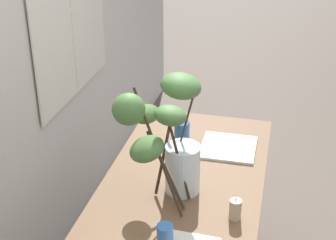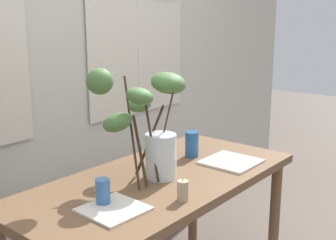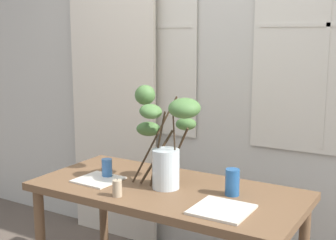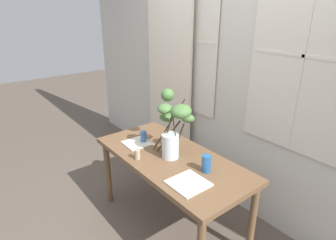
{
  "view_description": "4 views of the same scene",
  "coord_description": "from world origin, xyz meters",
  "px_view_note": "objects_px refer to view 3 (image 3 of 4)",
  "views": [
    {
      "loc": [
        -1.8,
        -0.38,
        2.02
      ],
      "look_at": [
        -0.06,
        0.04,
        1.11
      ],
      "focal_mm": 54.27,
      "sensor_mm": 36.0,
      "label": 1
    },
    {
      "loc": [
        -1.51,
        -1.29,
        1.51
      ],
      "look_at": [
        0.07,
        0.0,
        1.02
      ],
      "focal_mm": 46.35,
      "sensor_mm": 36.0,
      "label": 2
    },
    {
      "loc": [
        1.25,
        -2.09,
        1.58
      ],
      "look_at": [
        0.03,
        -0.04,
        1.14
      ],
      "focal_mm": 49.25,
      "sensor_mm": 36.0,
      "label": 3
    },
    {
      "loc": [
        1.72,
        -1.39,
        1.99
      ],
      "look_at": [
        -0.05,
        0.01,
        1.08
      ],
      "focal_mm": 30.54,
      "sensor_mm": 36.0,
      "label": 4
    }
  ],
  "objects_px": {
    "vase_with_branches": "(165,137)",
    "drinking_glass_blue_right": "(232,182)",
    "drinking_glass_blue_left": "(107,168)",
    "dining_table": "(167,202)",
    "plate_square_right": "(222,210)",
    "pillar_candle": "(117,188)",
    "plate_square_left": "(98,180)"
  },
  "relations": [
    {
      "from": "vase_with_branches",
      "to": "plate_square_left",
      "type": "relative_size",
      "value": 2.36
    },
    {
      "from": "drinking_glass_blue_right",
      "to": "pillar_candle",
      "type": "xyz_separation_m",
      "value": [
        -0.51,
        -0.33,
        -0.03
      ]
    },
    {
      "from": "vase_with_branches",
      "to": "pillar_candle",
      "type": "bearing_deg",
      "value": -110.79
    },
    {
      "from": "drinking_glass_blue_left",
      "to": "plate_square_right",
      "type": "distance_m",
      "value": 0.81
    },
    {
      "from": "drinking_glass_blue_right",
      "to": "plate_square_left",
      "type": "distance_m",
      "value": 0.78
    },
    {
      "from": "vase_with_branches",
      "to": "plate_square_right",
      "type": "height_order",
      "value": "vase_with_branches"
    },
    {
      "from": "drinking_glass_blue_right",
      "to": "pillar_candle",
      "type": "distance_m",
      "value": 0.6
    },
    {
      "from": "dining_table",
      "to": "plate_square_right",
      "type": "relative_size",
      "value": 5.61
    },
    {
      "from": "vase_with_branches",
      "to": "drinking_glass_blue_right",
      "type": "height_order",
      "value": "vase_with_branches"
    },
    {
      "from": "vase_with_branches",
      "to": "plate_square_left",
      "type": "xyz_separation_m",
      "value": [
        -0.37,
        -0.14,
        -0.27
      ]
    },
    {
      "from": "dining_table",
      "to": "vase_with_branches",
      "type": "xyz_separation_m",
      "value": [
        -0.04,
        0.04,
        0.36
      ]
    },
    {
      "from": "plate_square_right",
      "to": "dining_table",
      "type": "bearing_deg",
      "value": 158.41
    },
    {
      "from": "drinking_glass_blue_left",
      "to": "drinking_glass_blue_right",
      "type": "bearing_deg",
      "value": 7.43
    },
    {
      "from": "drinking_glass_blue_left",
      "to": "dining_table",
      "type": "bearing_deg",
      "value": 4.25
    },
    {
      "from": "dining_table",
      "to": "vase_with_branches",
      "type": "bearing_deg",
      "value": 132.4
    },
    {
      "from": "dining_table",
      "to": "drinking_glass_blue_left",
      "type": "height_order",
      "value": "drinking_glass_blue_left"
    },
    {
      "from": "vase_with_branches",
      "to": "drinking_glass_blue_left",
      "type": "height_order",
      "value": "vase_with_branches"
    },
    {
      "from": "vase_with_branches",
      "to": "plate_square_left",
      "type": "distance_m",
      "value": 0.48
    },
    {
      "from": "pillar_candle",
      "to": "drinking_glass_blue_right",
      "type": "bearing_deg",
      "value": 32.66
    },
    {
      "from": "dining_table",
      "to": "drinking_glass_blue_left",
      "type": "distance_m",
      "value": 0.42
    },
    {
      "from": "dining_table",
      "to": "drinking_glass_blue_right",
      "type": "bearing_deg",
      "value": 10.85
    },
    {
      "from": "vase_with_branches",
      "to": "drinking_glass_blue_left",
      "type": "bearing_deg",
      "value": -169.17
    },
    {
      "from": "plate_square_right",
      "to": "plate_square_left",
      "type": "bearing_deg",
      "value": 175.74
    },
    {
      "from": "dining_table",
      "to": "pillar_candle",
      "type": "xyz_separation_m",
      "value": [
        -0.15,
        -0.26,
        0.13
      ]
    },
    {
      "from": "dining_table",
      "to": "plate_square_right",
      "type": "bearing_deg",
      "value": -21.59
    },
    {
      "from": "plate_square_left",
      "to": "plate_square_right",
      "type": "relative_size",
      "value": 0.88
    },
    {
      "from": "plate_square_right",
      "to": "pillar_candle",
      "type": "bearing_deg",
      "value": -170.06
    },
    {
      "from": "plate_square_right",
      "to": "pillar_candle",
      "type": "xyz_separation_m",
      "value": [
        -0.55,
        -0.1,
        0.04
      ]
    },
    {
      "from": "dining_table",
      "to": "vase_with_branches",
      "type": "height_order",
      "value": "vase_with_branches"
    },
    {
      "from": "vase_with_branches",
      "to": "pillar_candle",
      "type": "relative_size",
      "value": 5.56
    },
    {
      "from": "vase_with_branches",
      "to": "plate_square_right",
      "type": "bearing_deg",
      "value": -24.35
    },
    {
      "from": "dining_table",
      "to": "pillar_candle",
      "type": "relative_size",
      "value": 15.02
    }
  ]
}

